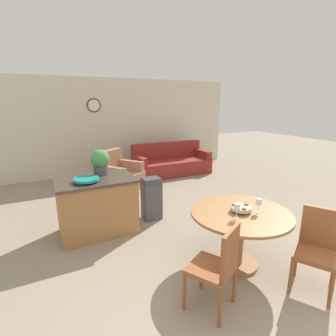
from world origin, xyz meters
TOP-DOWN VIEW (x-y plane):
  - ground_plane at (0.00, 0.00)m, footprint 24.00×24.00m
  - wall_back at (-0.00, 6.11)m, footprint 8.00×0.09m
  - dining_table at (0.24, 0.81)m, footprint 1.24×1.24m
  - dining_chair_near_left at (-0.47, 0.33)m, footprint 0.57×0.57m
  - dining_chair_near_right at (0.72, 0.10)m, footprint 0.57×0.57m
  - fruit_bowl at (0.24, 0.81)m, footprint 0.26×0.26m
  - wine_glass_left at (0.07, 0.70)m, footprint 0.07×0.07m
  - wine_glass_right at (0.41, 0.70)m, footprint 0.07×0.07m
  - kitchen_island at (-1.16, 2.53)m, footprint 1.21×0.79m
  - teal_bowl at (-1.31, 2.42)m, footprint 0.38×0.38m
  - potted_plant at (-1.02, 2.74)m, footprint 0.30×0.30m
  - trash_bin at (-0.18, 2.60)m, footprint 0.32×0.25m
  - couch at (1.55, 5.09)m, footprint 2.20×0.94m
  - armchair at (-0.21, 4.50)m, footprint 1.21×1.22m

SIDE VIEW (x-z plane):
  - ground_plane at x=0.00m, z-range 0.00..0.00m
  - couch at x=1.55m, z-range -0.14..0.74m
  - armchair at x=-0.21m, z-range -0.15..0.76m
  - trash_bin at x=-0.18m, z-range 0.00..0.76m
  - kitchen_island at x=-1.16m, z-range 0.00..0.91m
  - dining_chair_near_left at x=-0.47m, z-range 0.05..0.98m
  - dining_chair_near_right at x=0.72m, z-range 0.05..0.98m
  - dining_table at x=0.24m, z-range 0.20..0.95m
  - fruit_bowl at x=0.24m, z-range 0.75..0.84m
  - wine_glass_left at x=0.07m, z-range 0.79..0.97m
  - wine_glass_right at x=0.41m, z-range 0.79..0.97m
  - teal_bowl at x=-1.31m, z-range 0.92..0.98m
  - potted_plant at x=-1.02m, z-range 0.92..1.33m
  - wall_back at x=0.00m, z-range 0.00..2.70m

